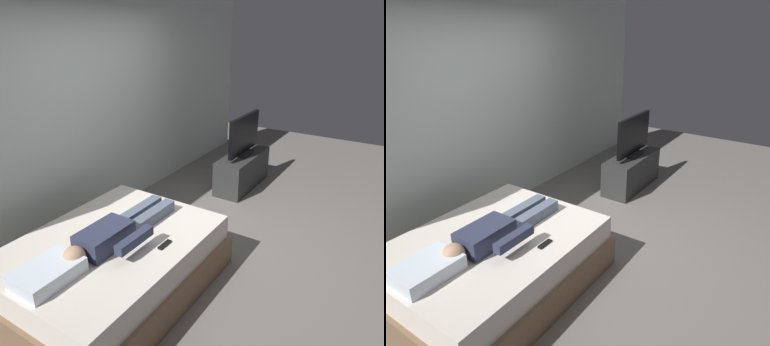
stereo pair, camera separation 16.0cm
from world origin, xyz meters
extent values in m
plane|color=slate|center=(0.00, 0.00, 0.00)|extent=(10.00, 10.00, 0.00)
cube|color=silver|center=(0.40, 1.75, 1.40)|extent=(6.40, 0.10, 2.80)
cube|color=brown|center=(-0.96, 0.56, 0.15)|extent=(1.93, 1.48, 0.30)
cube|color=silver|center=(-0.96, 0.56, 0.42)|extent=(1.85, 1.40, 0.24)
cube|color=white|center=(-1.60, 0.56, 0.60)|extent=(0.48, 0.34, 0.12)
cube|color=#2D334C|center=(-1.06, 0.51, 0.63)|extent=(0.48, 0.28, 0.18)
sphere|color=tan|center=(-1.39, 0.51, 0.63)|extent=(0.18, 0.18, 0.18)
cube|color=slate|center=(-0.52, 0.43, 0.60)|extent=(0.60, 0.11, 0.11)
cube|color=slate|center=(-0.52, 0.59, 0.60)|extent=(0.60, 0.11, 0.11)
cube|color=#2D334C|center=(-1.00, 0.23, 0.67)|extent=(0.40, 0.08, 0.08)
cube|color=black|center=(-0.78, 0.09, 0.55)|extent=(0.15, 0.04, 0.02)
cube|color=#2D2D2D|center=(1.77, 0.54, 0.25)|extent=(1.10, 0.40, 0.50)
cube|color=black|center=(1.77, 0.54, 0.53)|extent=(0.32, 0.20, 0.05)
cube|color=black|center=(1.77, 0.54, 0.82)|extent=(0.88, 0.05, 0.54)
camera|label=1|loc=(-2.90, -1.52, 2.33)|focal=34.33mm
camera|label=2|loc=(-2.82, -1.66, 2.33)|focal=34.33mm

